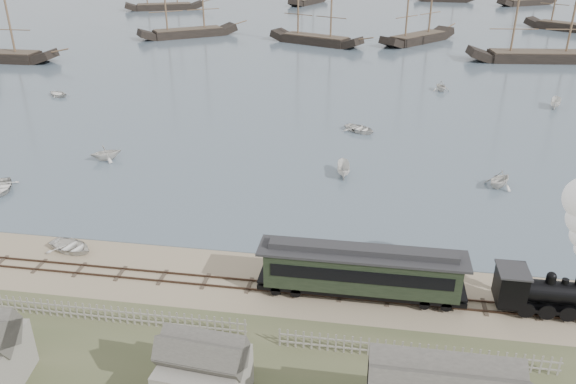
# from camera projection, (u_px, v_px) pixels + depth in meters

# --- Properties ---
(ground) EXTENTS (600.00, 600.00, 0.00)m
(ground) POSITION_uv_depth(u_px,v_px,m) (227.00, 267.00, 39.09)
(ground) COLOR tan
(ground) RESTS_ON ground
(rail_track) EXTENTS (120.00, 1.80, 0.16)m
(rail_track) POSITION_uv_depth(u_px,v_px,m) (220.00, 282.00, 37.28)
(rail_track) COLOR #3A291F
(rail_track) RESTS_ON ground
(picket_fence_west) EXTENTS (19.00, 0.10, 1.20)m
(picket_fence_west) POSITION_uv_depth(u_px,v_px,m) (93.00, 320.00, 33.75)
(picket_fence_west) COLOR gray
(picket_fence_west) RESTS_ON ground
(picket_fence_east) EXTENTS (15.00, 0.10, 1.20)m
(picket_fence_east) POSITION_uv_depth(u_px,v_px,m) (415.00, 360.00, 30.62)
(picket_fence_east) COLOR gray
(picket_fence_east) RESTS_ON ground
(locomotive) EXTENTS (6.87, 2.57, 8.57)m
(locomotive) POSITION_uv_depth(u_px,v_px,m) (572.00, 259.00, 32.60)
(locomotive) COLOR black
(locomotive) RESTS_ON ground
(passenger_coach) EXTENTS (12.98, 2.50, 3.15)m
(passenger_coach) POSITION_uv_depth(u_px,v_px,m) (361.00, 269.00, 35.14)
(passenger_coach) COLOR black
(passenger_coach) RESTS_ON ground
(beached_dinghy) EXTENTS (3.49, 4.16, 0.74)m
(beached_dinghy) POSITION_uv_depth(u_px,v_px,m) (71.00, 246.00, 40.86)
(beached_dinghy) COLOR silver
(beached_dinghy) RESTS_ON ground
(rowboat_0) EXTENTS (4.64, 4.16, 0.79)m
(rowboat_0) POSITION_uv_depth(u_px,v_px,m) (1.00, 187.00, 50.03)
(rowboat_0) COLOR silver
(rowboat_0) RESTS_ON harbor_water
(rowboat_1) EXTENTS (3.87, 3.97, 1.59)m
(rowboat_1) POSITION_uv_depth(u_px,v_px,m) (106.00, 152.00, 56.62)
(rowboat_1) COLOR silver
(rowboat_1) RESTS_ON harbor_water
(rowboat_2) EXTENTS (3.25, 1.48, 1.22)m
(rowboat_2) POSITION_uv_depth(u_px,v_px,m) (343.00, 169.00, 53.13)
(rowboat_2) COLOR silver
(rowboat_2) RESTS_ON harbor_water
(rowboat_3) EXTENTS (4.49, 4.77, 0.80)m
(rowboat_3) POSITION_uv_depth(u_px,v_px,m) (360.00, 129.00, 64.54)
(rowboat_3) COLOR silver
(rowboat_3) RESTS_ON harbor_water
(rowboat_4) EXTENTS (4.01, 3.96, 1.60)m
(rowboat_4) POSITION_uv_depth(u_px,v_px,m) (500.00, 179.00, 50.64)
(rowboat_4) COLOR silver
(rowboat_4) RESTS_ON harbor_water
(rowboat_5) EXTENTS (3.42, 2.14, 1.24)m
(rowboat_5) POSITION_uv_depth(u_px,v_px,m) (555.00, 103.00, 73.20)
(rowboat_5) COLOR silver
(rowboat_5) RESTS_ON harbor_water
(rowboat_6) EXTENTS (3.74, 4.06, 0.69)m
(rowboat_6) POSITION_uv_depth(u_px,v_px,m) (57.00, 93.00, 78.50)
(rowboat_6) COLOR silver
(rowboat_6) RESTS_ON harbor_water
(rowboat_7) EXTENTS (3.44, 3.21, 1.47)m
(rowboat_7) POSITION_uv_depth(u_px,v_px,m) (441.00, 86.00, 80.67)
(rowboat_7) COLOR silver
(rowboat_7) RESTS_ON harbor_water
(schooner_4) EXTENTS (25.39, 8.40, 20.00)m
(schooner_4) POSITION_uv_depth(u_px,v_px,m) (550.00, 2.00, 94.82)
(schooner_4) COLOR black
(schooner_4) RESTS_ON harbor_water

